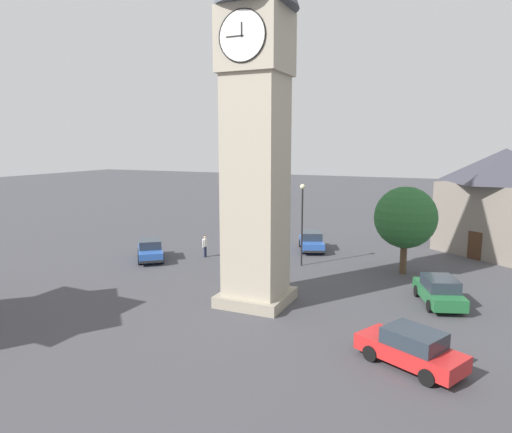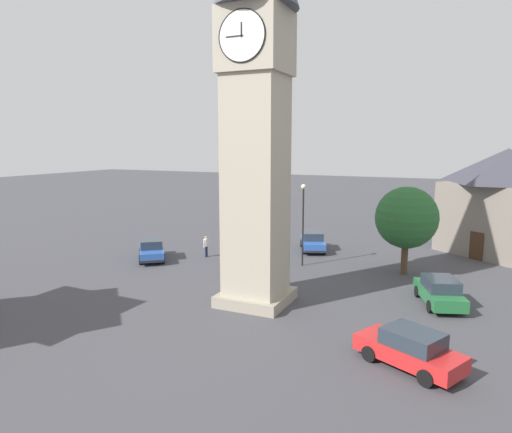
# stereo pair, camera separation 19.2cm
# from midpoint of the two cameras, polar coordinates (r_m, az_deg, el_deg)

# --- Properties ---
(ground_plane) EXTENTS (200.00, 200.00, 0.00)m
(ground_plane) POSITION_cam_midpoint_polar(r_m,az_deg,el_deg) (25.40, 0.22, -10.68)
(ground_plane) COLOR #424247
(clock_tower) EXTENTS (4.31, 4.31, 21.69)m
(clock_tower) POSITION_cam_midpoint_polar(r_m,az_deg,el_deg) (24.25, 0.24, 18.82)
(clock_tower) COLOR gray
(clock_tower) RESTS_ON ground
(car_blue_kerb) EXTENTS (2.99, 4.46, 1.53)m
(car_blue_kerb) POSITION_cam_midpoint_polar(r_m,az_deg,el_deg) (26.68, 22.15, -8.66)
(car_blue_kerb) COLOR #236B38
(car_blue_kerb) RESTS_ON ground
(car_silver_kerb) EXTENTS (3.15, 4.46, 1.53)m
(car_silver_kerb) POSITION_cam_midpoint_polar(r_m,az_deg,el_deg) (37.40, 7.25, -3.07)
(car_silver_kerb) COLOR #2D5BB7
(car_silver_kerb) RESTS_ON ground
(car_red_corner) EXTENTS (3.89, 4.28, 1.53)m
(car_red_corner) POSITION_cam_midpoint_polar(r_m,az_deg,el_deg) (35.03, -12.79, -4.05)
(car_red_corner) COLOR #2D5BB7
(car_red_corner) RESTS_ON ground
(car_white_side) EXTENTS (4.45, 3.35, 1.53)m
(car_white_side) POSITION_cam_midpoint_polar(r_m,az_deg,el_deg) (19.29, 18.93, -15.35)
(car_white_side) COLOR red
(car_white_side) RESTS_ON ground
(pedestrian) EXTENTS (0.26, 0.56, 1.69)m
(pedestrian) POSITION_cam_midpoint_polar(r_m,az_deg,el_deg) (35.12, -6.10, -3.43)
(pedestrian) COLOR #2D3351
(pedestrian) RESTS_ON ground
(tree) EXTENTS (4.07, 4.07, 5.84)m
(tree) POSITION_cam_midpoint_polar(r_m,az_deg,el_deg) (31.50, 18.46, -0.16)
(tree) COLOR brown
(tree) RESTS_ON ground
(building_terrace_right) EXTENTS (10.51, 10.03, 8.25)m
(building_terrace_right) POSITION_cam_midpoint_polar(r_m,az_deg,el_deg) (39.86, 28.74, 1.66)
(building_terrace_right) COLOR slate
(building_terrace_right) RESTS_ON ground
(lamp_post) EXTENTS (0.36, 0.36, 5.82)m
(lamp_post) POSITION_cam_midpoint_polar(r_m,az_deg,el_deg) (32.08, 6.08, 0.47)
(lamp_post) COLOR black
(lamp_post) RESTS_ON ground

